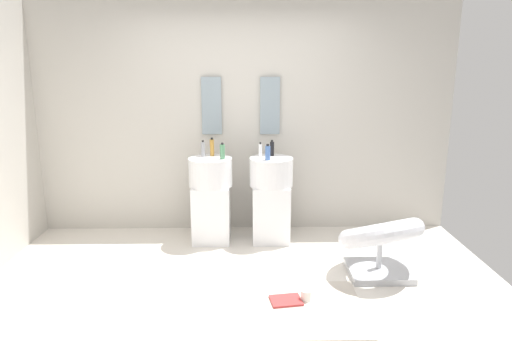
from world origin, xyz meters
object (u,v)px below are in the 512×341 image
(pedestal_sink_left, at_px, (211,197))
(soap_bottle_white, at_px, (260,150))
(magazine_red, at_px, (286,300))
(soap_bottle_amber, at_px, (212,147))
(soap_bottle_grey, at_px, (203,149))
(soap_bottle_green, at_px, (222,151))
(coffee_mug, at_px, (306,295))
(soap_bottle_blue, at_px, (268,153))
(pedestal_sink_right, at_px, (271,197))
(soap_bottle_black, at_px, (272,148))
(lounge_chair, at_px, (380,239))

(pedestal_sink_left, bearing_deg, soap_bottle_white, 6.50)
(magazine_red, height_order, soap_bottle_white, soap_bottle_white)
(soap_bottle_amber, xyz_separation_m, soap_bottle_white, (0.52, -0.07, -0.02))
(magazine_red, relative_size, soap_bottle_white, 1.58)
(soap_bottle_grey, xyz_separation_m, soap_bottle_white, (0.62, -0.03, -0.01))
(soap_bottle_green, relative_size, soap_bottle_grey, 0.98)
(magazine_red, bearing_deg, coffee_mug, -4.07)
(pedestal_sink_left, xyz_separation_m, soap_bottle_blue, (0.61, -0.10, 0.51))
(soap_bottle_grey, bearing_deg, magazine_red, -61.38)
(soap_bottle_amber, bearing_deg, soap_bottle_green, -55.39)
(soap_bottle_green, bearing_deg, soap_bottle_blue, -6.60)
(pedestal_sink_left, height_order, soap_bottle_green, soap_bottle_green)
(pedestal_sink_right, bearing_deg, pedestal_sink_left, 180.00)
(pedestal_sink_left, xyz_separation_m, magazine_red, (0.71, -1.36, -0.48))
(soap_bottle_white, bearing_deg, magazine_red, -83.09)
(pedestal_sink_right, xyz_separation_m, soap_bottle_white, (-0.12, 0.06, 0.51))
(soap_bottle_amber, bearing_deg, soap_bottle_black, -0.42)
(pedestal_sink_right, relative_size, magazine_red, 4.10)
(lounge_chair, bearing_deg, soap_bottle_blue, 143.09)
(pedestal_sink_right, bearing_deg, soap_bottle_grey, 173.29)
(soap_bottle_amber, bearing_deg, pedestal_sink_right, -11.54)
(lounge_chair, height_order, soap_bottle_amber, soap_bottle_amber)
(pedestal_sink_left, distance_m, pedestal_sink_right, 0.65)
(magazine_red, xyz_separation_m, soap_bottle_amber, (-0.70, 1.49, 1.00))
(pedestal_sink_right, xyz_separation_m, soap_bottle_amber, (-0.64, 0.13, 0.53))
(soap_bottle_black, height_order, soap_bottle_grey, soap_bottle_grey)
(soap_bottle_green, distance_m, soap_bottle_white, 0.42)
(magazine_red, height_order, soap_bottle_blue, soap_bottle_blue)
(soap_bottle_black, bearing_deg, soap_bottle_blue, -103.99)
(pedestal_sink_left, relative_size, soap_bottle_grey, 5.77)
(magazine_red, bearing_deg, pedestal_sink_left, 108.71)
(soap_bottle_blue, bearing_deg, soap_bottle_amber, 158.72)
(coffee_mug, relative_size, soap_bottle_green, 0.52)
(lounge_chair, height_order, soap_bottle_green, soap_bottle_green)
(coffee_mug, bearing_deg, soap_bottle_amber, 120.29)
(pedestal_sink_left, xyz_separation_m, lounge_chair, (1.61, -0.86, -0.15))
(lounge_chair, relative_size, magazine_red, 4.10)
(soap_bottle_grey, bearing_deg, coffee_mug, -56.28)
(pedestal_sink_right, bearing_deg, lounge_chair, -41.69)
(soap_bottle_blue, distance_m, soap_bottle_amber, 0.64)
(soap_bottle_black, distance_m, soap_bottle_white, 0.14)
(pedestal_sink_left, distance_m, lounge_chair, 1.83)
(lounge_chair, height_order, coffee_mug, lounge_chair)
(soap_bottle_black, relative_size, soap_bottle_grey, 0.96)
(soap_bottle_grey, relative_size, soap_bottle_blue, 1.06)
(soap_bottle_green, distance_m, soap_bottle_black, 0.56)
(soap_bottle_grey, bearing_deg, soap_bottle_green, -31.64)
(lounge_chair, relative_size, soap_bottle_black, 6.00)
(soap_bottle_grey, bearing_deg, soap_bottle_white, -2.33)
(pedestal_sink_right, xyz_separation_m, soap_bottle_blue, (-0.04, -0.10, 0.51))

